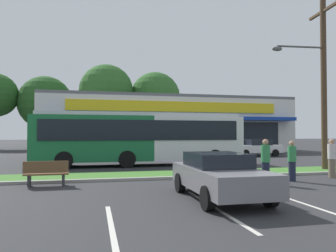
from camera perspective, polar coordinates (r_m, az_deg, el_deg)
grass_median at (r=15.87m, az=8.34°, el=-8.29°), size 56.00×2.20×0.12m
curb_lip at (r=14.75m, az=10.09°, el=-8.81°), size 56.00×0.24×0.12m
parking_stripe_0 at (r=6.69m, az=-9.85°, el=-18.36°), size 0.12×4.80×0.01m
parking_stripe_1 at (r=8.82m, az=8.35°, el=-14.20°), size 0.12×4.80×0.01m
parking_stripe_2 at (r=9.51m, az=25.25°, el=-13.14°), size 0.12×4.80×0.01m
storefront_building at (r=37.29m, az=-0.56°, el=0.17°), size 26.68×12.76×6.02m
tree_left at (r=47.11m, az=-21.06°, el=3.90°), size 7.27×7.27×9.92m
tree_mid_left at (r=43.42m, az=-10.95°, el=6.06°), size 7.15×7.15×11.20m
tree_mid at (r=44.44m, az=-2.30°, el=5.16°), size 6.89×6.89×10.54m
utility_pole at (r=18.96m, az=25.63°, el=7.62°), size 3.06×2.40×9.11m
city_bus at (r=19.97m, az=-4.89°, el=-1.99°), size 12.77×2.67×3.25m
bus_stop_bench at (r=12.91m, az=-20.89°, el=-7.81°), size 1.60×0.45×0.95m
car_1 at (r=9.90m, az=9.12°, el=-8.58°), size 1.98×4.32×1.37m
car_2 at (r=26.82m, az=1.37°, el=-4.09°), size 4.41×2.00×1.37m
car_4 at (r=29.51m, az=15.43°, el=-3.71°), size 4.52×1.98×1.51m
pedestrian_near_bench at (r=16.09m, az=27.20°, el=-5.15°), size 0.35×0.35×1.74m
pedestrian_by_pole at (r=13.22m, az=17.02°, el=-6.05°), size 0.35×0.35×1.75m
pedestrian_mid at (r=14.28m, az=21.25°, el=-5.82°), size 0.34×0.34×1.68m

